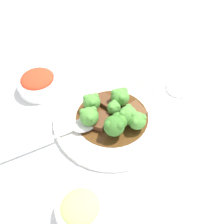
# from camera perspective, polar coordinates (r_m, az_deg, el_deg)

# --- Properties ---
(ground_plane) EXTENTS (4.00, 4.00, 0.00)m
(ground_plane) POSITION_cam_1_polar(r_m,az_deg,el_deg) (0.68, 0.00, -1.83)
(ground_plane) COLOR silver
(main_plate) EXTENTS (0.30, 0.30, 0.02)m
(main_plate) POSITION_cam_1_polar(r_m,az_deg,el_deg) (0.68, 0.00, -1.31)
(main_plate) COLOR white
(main_plate) RESTS_ON ground_plane
(beef_strip_0) EXTENTS (0.06, 0.05, 0.01)m
(beef_strip_0) POSITION_cam_1_polar(r_m,az_deg,el_deg) (0.65, -2.41, -1.90)
(beef_strip_0) COLOR #56331E
(beef_strip_0) RESTS_ON main_plate
(beef_strip_1) EXTENTS (0.07, 0.07, 0.01)m
(beef_strip_1) POSITION_cam_1_polar(r_m,az_deg,el_deg) (0.69, -0.95, 2.22)
(beef_strip_1) COLOR #56331E
(beef_strip_1) RESTS_ON main_plate
(beef_strip_2) EXTENTS (0.06, 0.05, 0.01)m
(beef_strip_2) POSITION_cam_1_polar(r_m,az_deg,el_deg) (0.68, 5.24, 0.56)
(beef_strip_2) COLOR brown
(beef_strip_2) RESTS_ON main_plate
(broccoli_floret_0) EXTENTS (0.04, 0.04, 0.05)m
(broccoli_floret_0) POSITION_cam_1_polar(r_m,az_deg,el_deg) (0.66, -4.45, 2.22)
(broccoli_floret_0) COLOR #7FA84C
(broccoli_floret_0) RESTS_ON main_plate
(broccoli_floret_1) EXTENTS (0.03, 0.03, 0.04)m
(broccoli_floret_1) POSITION_cam_1_polar(r_m,az_deg,el_deg) (0.66, 0.40, 0.95)
(broccoli_floret_1) COLOR #8EB756
(broccoli_floret_1) RESTS_ON main_plate
(broccoli_floret_2) EXTENTS (0.04, 0.04, 0.05)m
(broccoli_floret_2) POSITION_cam_1_polar(r_m,az_deg,el_deg) (0.63, 5.49, -1.85)
(broccoli_floret_2) COLOR #7FA84C
(broccoli_floret_2) RESTS_ON main_plate
(broccoli_floret_3) EXTENTS (0.05, 0.05, 0.05)m
(broccoli_floret_3) POSITION_cam_1_polar(r_m,az_deg,el_deg) (0.67, 1.77, 3.34)
(broccoli_floret_3) COLOR #8EB756
(broccoli_floret_3) RESTS_ON main_plate
(broccoli_floret_4) EXTENTS (0.05, 0.05, 0.05)m
(broccoli_floret_4) POSITION_cam_1_polar(r_m,az_deg,el_deg) (0.63, 3.51, -0.62)
(broccoli_floret_4) COLOR #8EB756
(broccoli_floret_4) RESTS_ON main_plate
(broccoli_floret_5) EXTENTS (0.04, 0.04, 0.05)m
(broccoli_floret_5) POSITION_cam_1_polar(r_m,az_deg,el_deg) (0.62, 1.88, -1.85)
(broccoli_floret_5) COLOR #8EB756
(broccoli_floret_5) RESTS_ON main_plate
(broccoli_floret_6) EXTENTS (0.05, 0.05, 0.05)m
(broccoli_floret_6) POSITION_cam_1_polar(r_m,az_deg,el_deg) (0.63, -4.99, -0.94)
(broccoli_floret_6) COLOR #7FA84C
(broccoli_floret_6) RESTS_ON main_plate
(broccoli_floret_7) EXTENTS (0.05, 0.05, 0.06)m
(broccoli_floret_7) POSITION_cam_1_polar(r_m,az_deg,el_deg) (0.61, 0.47, -2.96)
(broccoli_floret_7) COLOR #7FA84C
(broccoli_floret_7) RESTS_ON main_plate
(serving_spoon) EXTENTS (0.08, 0.24, 0.01)m
(serving_spoon) POSITION_cam_1_polar(r_m,az_deg,el_deg) (0.64, -7.67, -3.41)
(serving_spoon) COLOR silver
(serving_spoon) RESTS_ON main_plate
(side_bowl_kimchi) EXTENTS (0.12, 0.12, 0.06)m
(side_bowl_kimchi) POSITION_cam_1_polar(r_m,az_deg,el_deg) (0.77, -15.78, 6.19)
(side_bowl_kimchi) COLOR white
(side_bowl_kimchi) RESTS_ON ground_plane
(side_bowl_appetizer) EXTENTS (0.10, 0.10, 0.05)m
(side_bowl_appetizer) POSITION_cam_1_polar(r_m,az_deg,el_deg) (0.55, -6.86, -20.32)
(side_bowl_appetizer) COLOR white
(side_bowl_appetizer) RESTS_ON ground_plane
(sauce_dish) EXTENTS (0.07, 0.07, 0.01)m
(sauce_dish) POSITION_cam_1_polar(r_m,az_deg,el_deg) (0.78, 14.46, 5.14)
(sauce_dish) COLOR white
(sauce_dish) RESTS_ON ground_plane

